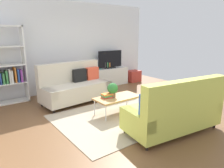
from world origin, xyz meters
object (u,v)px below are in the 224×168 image
Objects in this scene: bottle_1 at (108,65)px; bottle_2 at (110,65)px; potted_plant at (113,89)px; couch_green at (174,111)px; coffee_table at (117,98)px; vase_0 at (96,67)px; couch_beige at (75,86)px; storage_trunk at (133,76)px; vase_1 at (100,67)px; tv at (110,60)px; tv_console at (110,77)px; bookshelf at (3,69)px; table_book_0 at (107,97)px; bottle_0 at (105,66)px.

bottle_1 is 0.10m from bottle_2.
couch_green is at bearing -75.64° from potted_plant.
vase_0 is (0.95, 2.45, 0.33)m from coffee_table.
couch_beige reaches higher than storage_trunk.
couch_green is 8.64× the size of bottle_1.
tv is at bearing -9.69° from vase_1.
tv_console is (1.25, 3.82, -0.12)m from couch_green.
couch_green is at bearing -106.56° from bottle_1.
coffee_table is at bearing -50.40° from bookshelf.
bottle_2 reaches higher than storage_trunk.
vase_0 is (-1.68, 0.15, 0.50)m from storage_trunk.
coffee_table is 5.24× the size of bottle_2.
table_book_0 is (-2.87, -2.21, 0.21)m from storage_trunk.
table_book_0 reaches higher than storage_trunk.
bottle_1 is (1.40, 2.36, 0.36)m from coffee_table.
potted_plant is (-2.73, -2.24, 0.39)m from storage_trunk.
tv is at bearing 52.31° from table_book_0.
bottle_1 is 1.10× the size of bottle_2.
tv_console reaches higher than storage_trunk.
tv_console is 6.67× the size of bottle_2.
vase_0 is at bearing 87.81° from couch_green.
couch_green is 8.31× the size of table_book_0.
couch_beige is 3.79× the size of storage_trunk.
couch_beige is 1.41× the size of tv_console.
bookshelf reaches higher than vase_0.
bottle_0 reaches higher than potted_plant.
storage_trunk is at bearing -5.67° from vase_1.
couch_green is at bearing 97.81° from couch_beige.
vase_1 is at bearing 0.00° from vase_0.
tv reaches higher than coffee_table.
couch_green reaches higher than table_book_0.
bottle_1 reaches higher than table_book_0.
tv_console is 0.46m from bottle_1.
vase_0 is (1.34, 1.03, 0.28)m from couch_beige.
couch_green is 4.49m from bookshelf.
bottle_2 is at bearing 57.65° from coffee_table.
storage_trunk is 2.25× the size of bottle_1.
storage_trunk is at bearing -1.48° from bookshelf.
table_book_0 is at bearing 116.37° from couch_green.
bottle_0 is at bearing 180.00° from bottle_1.
bookshelf reaches higher than table_book_0.
couch_beige is 12.00× the size of vase_0.
table_book_0 is 2.87m from bottle_2.
table_book_0 is at bearing -116.72° from vase_0.
tv_console is 11.05× the size of vase_1.
bottle_1 is at bearing -17.92° from vase_1.
bottle_2 reaches higher than vase_1.
bottle_2 is (0.09, 0.00, -0.01)m from bottle_1.
potted_plant is 2.70m from bottle_0.
vase_1 is 0.60× the size of bottle_2.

